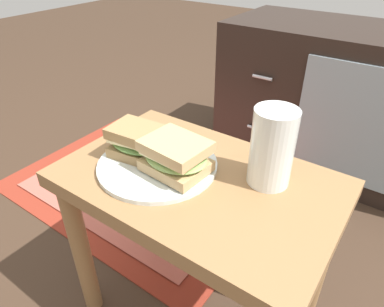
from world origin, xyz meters
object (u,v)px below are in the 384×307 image
(plate, at_px, (158,164))
(sandwich_back, at_px, (176,156))
(tv_cabinet, at_px, (343,102))
(sandwich_front, at_px, (139,142))
(beer_glass, at_px, (272,150))

(plate, xyz_separation_m, sandwich_back, (0.05, -0.00, 0.04))
(tv_cabinet, bearing_deg, sandwich_back, -96.47)
(plate, bearing_deg, sandwich_front, 178.84)
(plate, bearing_deg, tv_cabinet, 80.61)
(tv_cabinet, distance_m, sandwich_front, 1.01)
(plate, bearing_deg, sandwich_back, -1.16)
(plate, distance_m, sandwich_front, 0.06)
(tv_cabinet, bearing_deg, plate, -99.39)
(plate, xyz_separation_m, sandwich_front, (-0.05, 0.00, 0.04))
(plate, distance_m, beer_glass, 0.24)
(sandwich_front, height_order, beer_glass, beer_glass)
(plate, relative_size, sandwich_back, 1.79)
(plate, bearing_deg, beer_glass, 22.50)
(sandwich_back, bearing_deg, plate, 178.84)
(sandwich_front, distance_m, beer_glass, 0.27)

